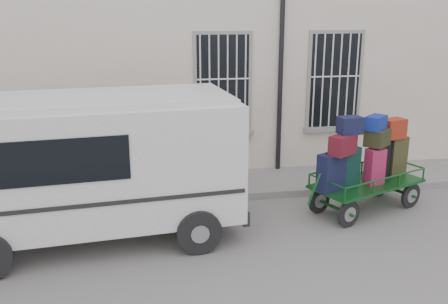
% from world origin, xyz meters
% --- Properties ---
extents(ground, '(80.00, 80.00, 0.00)m').
position_xyz_m(ground, '(0.00, 0.00, 0.00)').
color(ground, slate).
rests_on(ground, ground).
extents(building, '(24.00, 5.15, 6.00)m').
position_xyz_m(building, '(0.00, 5.50, 3.00)').
color(building, beige).
rests_on(building, ground).
extents(sidewalk, '(24.00, 1.70, 0.15)m').
position_xyz_m(sidewalk, '(0.00, 2.20, 0.07)').
color(sidewalk, slate).
rests_on(sidewalk, ground).
extents(luggage_cart, '(2.69, 1.83, 1.99)m').
position_xyz_m(luggage_cart, '(2.02, 0.43, 1.00)').
color(luggage_cart, black).
rests_on(luggage_cart, ground).
extents(van, '(5.19, 2.66, 2.52)m').
position_xyz_m(van, '(-3.15, 0.06, 1.44)').
color(van, silver).
rests_on(van, ground).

